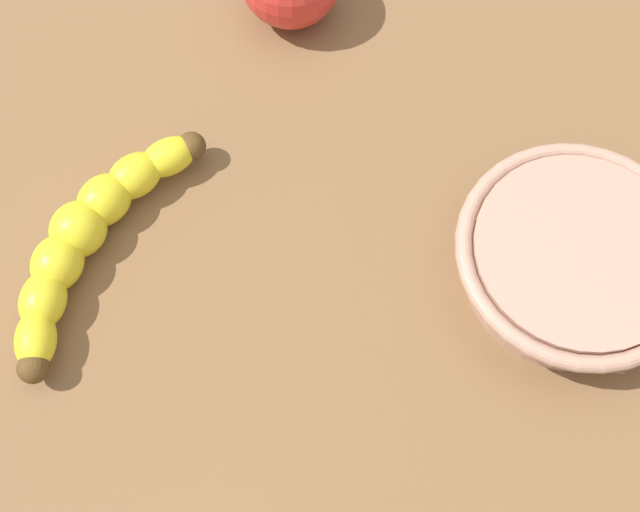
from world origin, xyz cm
name	(u,v)px	position (x,y,z in cm)	size (l,w,h in cm)	color
wooden_tabletop	(297,312)	(0.00, 0.00, 1.50)	(120.00, 120.00, 3.00)	brown
banana	(90,235)	(-14.10, -6.54, 4.99)	(9.11, 21.36, 3.98)	yellow
ceramic_bowl	(574,259)	(12.80, 14.77, 5.83)	(17.07, 17.07, 4.74)	tan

